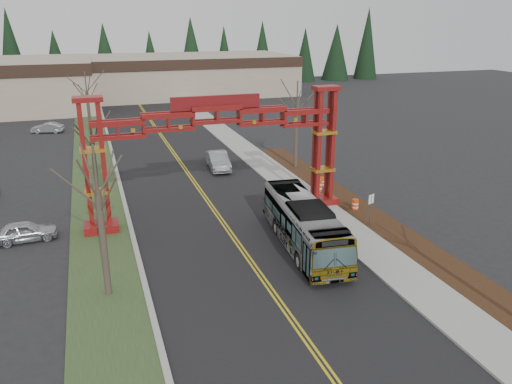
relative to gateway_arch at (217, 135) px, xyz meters
name	(u,v)px	position (x,y,z in m)	size (l,w,h in m)	color
ground	(336,382)	(0.00, -18.00, -5.98)	(200.00, 200.00, 0.00)	black
road	(198,187)	(0.00, 7.00, -5.97)	(12.00, 110.00, 0.02)	black
lane_line_left	(196,187)	(-0.12, 7.00, -5.96)	(0.12, 100.00, 0.01)	gold
lane_line_right	(199,187)	(0.12, 7.00, -5.96)	(0.12, 100.00, 0.01)	gold
curb_right	(267,179)	(6.15, 7.00, -5.91)	(0.30, 110.00, 0.15)	#9E9E99
sidewalk_right	(282,178)	(7.60, 7.00, -5.91)	(2.60, 110.00, 0.14)	gray
landscape_strip	(408,242)	(10.20, -8.00, -5.92)	(2.60, 50.00, 0.12)	black
grass_median	(98,197)	(-8.00, 7.00, -5.94)	(4.00, 110.00, 0.08)	#2E4321
curb_left	(122,194)	(-6.15, 7.00, -5.91)	(0.30, 110.00, 0.15)	#9E9E99
gateway_arch	(217,135)	(0.00, 0.00, 0.00)	(18.20, 1.60, 8.90)	#620E0C
retail_building_east	(187,75)	(10.00, 61.95, -2.47)	(38.00, 20.30, 7.00)	gray
conifer_treeline	(126,55)	(0.25, 74.00, 0.50)	(116.10, 5.60, 13.00)	black
transit_bus	(303,224)	(3.73, -6.31, -4.49)	(2.50, 10.70, 2.98)	#96999D
silver_sedan	(218,161)	(2.98, 11.70, -5.17)	(1.71, 4.91, 1.62)	#A5A8AD
parked_car_near_a	(25,231)	(-12.61, 0.00, -5.33)	(1.55, 3.86, 1.31)	#B4B4BC
parked_car_far_a	(47,128)	(-13.06, 33.73, -5.36)	(1.32, 3.79, 1.25)	#A0A3A7
bare_tree_median_near	(98,191)	(-8.00, -8.46, -0.36)	(3.38, 3.38, 7.89)	#382D26
bare_tree_median_mid	(92,137)	(-8.00, 5.22, -0.71)	(3.03, 3.03, 7.31)	#382D26
bare_tree_median_far	(87,92)	(-8.00, 25.53, -0.18)	(3.33, 3.33, 8.04)	#382D26
bare_tree_right_far	(297,106)	(10.00, 9.73, -0.15)	(3.39, 3.39, 8.11)	#382D26
street_sign	(371,204)	(9.19, -5.00, -4.30)	(0.51, 0.24, 2.34)	#3F3F44
barrel_south	(355,205)	(9.78, -2.00, -5.53)	(0.48, 0.48, 0.90)	#E0420C
barrel_mid	(318,186)	(9.00, 2.59, -5.43)	(0.60, 0.60, 1.11)	#E0420C
barrel_north	(322,182)	(9.84, 3.64, -5.54)	(0.48, 0.48, 0.89)	#E0420C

